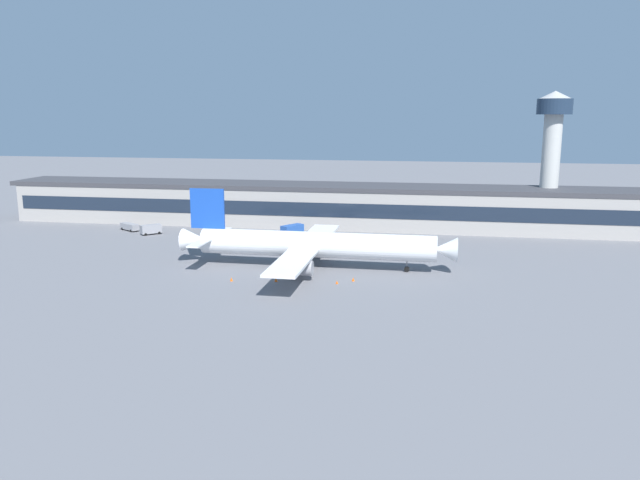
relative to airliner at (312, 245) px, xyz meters
The scene contains 11 objects.
ground_plane 9.40m from the airliner, 133.57° to the right, with size 600.00×600.00×0.00m, color slate.
terminal_building 48.30m from the airliner, 96.61° to the left, with size 182.77×16.50×11.65m.
airliner is the anchor object (origin of this frame).
control_tower 76.87m from the airliner, 43.23° to the left, with size 9.00×9.00×36.72m.
stair_truck 30.05m from the airliner, 110.49° to the left, with size 5.38×6.30×3.55m.
belt_loader 64.51m from the airliner, 150.71° to the left, with size 6.47×5.14×1.95m.
crew_van 55.48m from the airliner, 150.34° to the left, with size 5.27×5.20×2.55m.
traffic_cone_0 13.35m from the airliner, 112.04° to the right, with size 0.59×0.59×0.74m, color #F2590C.
traffic_cone_1 18.83m from the airliner, 135.65° to the right, with size 0.56×0.56×0.70m, color #F2590C.
traffic_cone_2 13.88m from the airliner, 58.89° to the right, with size 0.51×0.51×0.63m, color #F2590C.
traffic_cone_3 13.74m from the airliner, 42.87° to the right, with size 0.56×0.56×0.70m, color #F2590C.
Camera 1 is at (28.28, -114.05, 30.88)m, focal length 34.51 mm.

